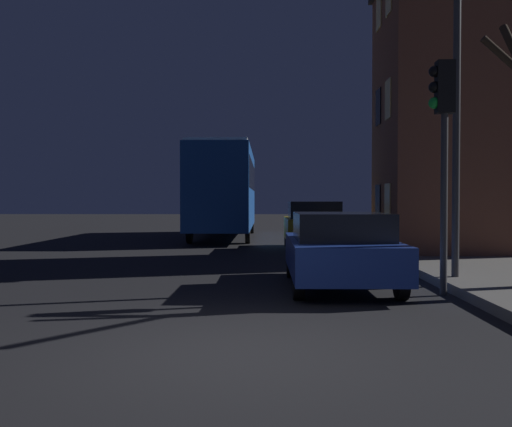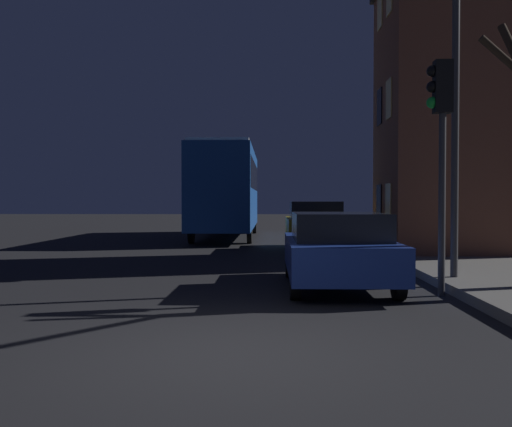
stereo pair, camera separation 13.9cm
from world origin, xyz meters
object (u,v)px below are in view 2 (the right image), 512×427
object	(u,v)px
streetlamp	(429,21)
traffic_light	(441,127)
bus	(227,186)
car_mid_lane	(315,225)
car_near_lane	(338,249)

from	to	relation	value
streetlamp	traffic_light	xyz separation A→B (m)	(-0.11, -1.17, -2.17)
bus	streetlamp	bearing A→B (deg)	-70.44
traffic_light	car_mid_lane	size ratio (longest dim) A/B	1.05
car_near_lane	car_mid_lane	bearing A→B (deg)	88.57
traffic_light	bus	world-z (taller)	traffic_light
bus	car_near_lane	size ratio (longest dim) A/B	2.43
traffic_light	car_mid_lane	xyz separation A→B (m)	(-1.44, 9.21, -2.08)
car_mid_lane	traffic_light	bearing A→B (deg)	-81.09
bus	car_mid_lane	distance (m)	6.94
streetlamp	car_near_lane	xyz separation A→B (m)	(-1.76, -0.29, -4.35)
bus	car_mid_lane	size ratio (longest dim) A/B	2.64
streetlamp	car_mid_lane	world-z (taller)	streetlamp
streetlamp	traffic_light	distance (m)	2.47
traffic_light	car_near_lane	distance (m)	2.87
traffic_light	car_mid_lane	distance (m)	9.55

